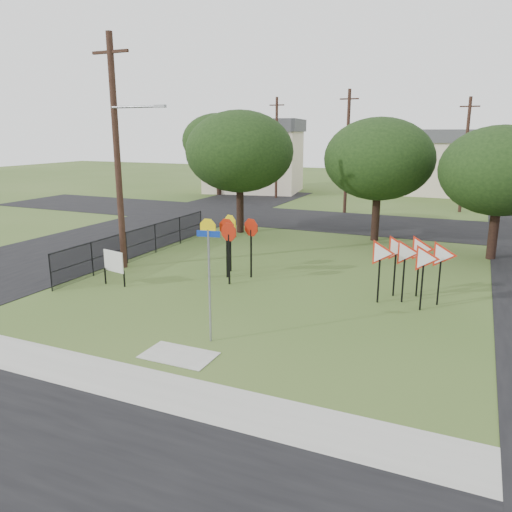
{
  "coord_description": "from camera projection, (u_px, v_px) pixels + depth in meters",
  "views": [
    {
      "loc": [
        7.1,
        -13.13,
        6.01
      ],
      "look_at": [
        -0.06,
        3.0,
        1.6
      ],
      "focal_mm": 35.0,
      "sensor_mm": 36.0,
      "label": 1
    }
  ],
  "objects": [
    {
      "name": "far_pole_c",
      "position": [
        276.0,
        147.0,
        45.31
      ],
      "size": [
        1.4,
        0.24,
        9.0
      ],
      "color": "#3A231B",
      "rests_on": "ground"
    },
    {
      "name": "tree_near_right",
      "position": [
        501.0,
        171.0,
        23.25
      ],
      "size": [
        5.6,
        5.6,
        6.33
      ],
      "color": "black",
      "rests_on": "ground"
    },
    {
      "name": "stop_sign_cluster",
      "position": [
        229.0,
        234.0,
        20.72
      ],
      "size": [
        2.4,
        2.02,
        2.54
      ],
      "color": "black",
      "rests_on": "ground"
    },
    {
      "name": "far_pole_a",
      "position": [
        347.0,
        151.0,
        36.85
      ],
      "size": [
        1.4,
        0.24,
        9.0
      ],
      "color": "#3A231B",
      "rests_on": "ground"
    },
    {
      "name": "street_far",
      "position": [
        359.0,
        223.0,
        33.63
      ],
      "size": [
        60.0,
        8.0,
        0.02
      ],
      "primitive_type": "cube",
      "color": "black",
      "rests_on": "ground"
    },
    {
      "name": "far_pole_b",
      "position": [
        465.0,
        154.0,
        37.31
      ],
      "size": [
        1.4,
        0.24,
        8.5
      ],
      "color": "#3A231B",
      "rests_on": "ground"
    },
    {
      "name": "sidewalk",
      "position": [
        139.0,
        385.0,
        12.17
      ],
      "size": [
        30.0,
        1.6,
        0.02
      ],
      "primitive_type": "cube",
      "color": "#9F9E96",
      "rests_on": "ground"
    },
    {
      "name": "ground",
      "position": [
        220.0,
        326.0,
        15.89
      ],
      "size": [
        140.0,
        140.0,
        0.0
      ],
      "primitive_type": "plane",
      "color": "#38541F"
    },
    {
      "name": "street_name_sign",
      "position": [
        209.0,
        280.0,
        14.28
      ],
      "size": [
        0.68,
        0.13,
        3.32
      ],
      "color": "gray",
      "rests_on": "ground"
    },
    {
      "name": "yield_sign_cluster",
      "position": [
        411.0,
        255.0,
        17.71
      ],
      "size": [
        3.04,
        1.61,
        2.37
      ],
      "color": "black",
      "rests_on": "ground"
    },
    {
      "name": "curb_pad",
      "position": [
        179.0,
        355.0,
        13.76
      ],
      "size": [
        2.0,
        1.2,
        0.02
      ],
      "primitive_type": "cube",
      "color": "#9F9E96",
      "rests_on": "ground"
    },
    {
      "name": "tree_far_left",
      "position": [
        218.0,
        141.0,
        47.53
      ],
      "size": [
        6.8,
        6.8,
        7.73
      ],
      "color": "black",
      "rests_on": "ground"
    },
    {
      "name": "utility_pole_main",
      "position": [
        118.0,
        151.0,
        21.46
      ],
      "size": [
        3.55,
        0.33,
        10.0
      ],
      "color": "#3A231B",
      "rests_on": "ground"
    },
    {
      "name": "tree_near_mid",
      "position": [
        379.0,
        159.0,
        27.31
      ],
      "size": [
        6.0,
        6.0,
        6.8
      ],
      "color": "black",
      "rests_on": "ground"
    },
    {
      "name": "house_left",
      "position": [
        254.0,
        155.0,
        50.66
      ],
      "size": [
        10.58,
        8.88,
        7.2
      ],
      "color": "beige",
      "rests_on": "ground"
    },
    {
      "name": "fence_run",
      "position": [
        141.0,
        242.0,
        24.23
      ],
      "size": [
        0.05,
        11.55,
        1.5
      ],
      "color": "black",
      "rests_on": "ground"
    },
    {
      "name": "street_left",
      "position": [
        120.0,
        236.0,
        29.48
      ],
      "size": [
        8.0,
        50.0,
        0.02
      ],
      "primitive_type": "cube",
      "color": "black",
      "rests_on": "ground"
    },
    {
      "name": "planting_strip",
      "position": [
        106.0,
        409.0,
        11.1
      ],
      "size": [
        30.0,
        0.8,
        0.02
      ],
      "primitive_type": "cube",
      "color": "#38541F",
      "rests_on": "ground"
    },
    {
      "name": "info_board",
      "position": [
        114.0,
        262.0,
        19.84
      ],
      "size": [
        1.12,
        0.28,
        1.42
      ],
      "color": "black",
      "rests_on": "ground"
    },
    {
      "name": "house_mid",
      "position": [
        446.0,
        161.0,
        49.03
      ],
      "size": [
        8.4,
        8.4,
        6.2
      ],
      "color": "beige",
      "rests_on": "ground"
    },
    {
      "name": "tree_near_left",
      "position": [
        240.0,
        152.0,
        29.49
      ],
      "size": [
        6.4,
        6.4,
        7.27
      ],
      "color": "black",
      "rests_on": "ground"
    }
  ]
}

